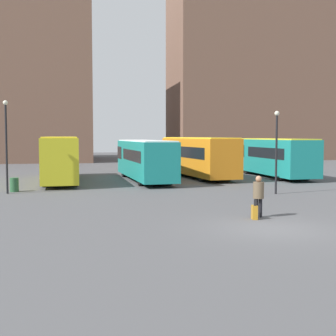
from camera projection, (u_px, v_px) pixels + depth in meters
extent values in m
plane|color=#4C4C4F|center=(272.00, 229.00, 17.04)|extent=(160.00, 160.00, 0.00)
cube|color=brown|center=(249.00, 14.00, 68.68)|extent=(22.53, 13.52, 42.45)
cube|color=gold|center=(60.00, 158.00, 34.57)|extent=(2.93, 11.74, 2.98)
cube|color=black|center=(61.00, 151.00, 39.19)|extent=(2.54, 2.24, 1.13)
cube|color=black|center=(60.00, 153.00, 33.52)|extent=(2.77, 7.55, 0.89)
cube|color=yellow|center=(60.00, 137.00, 34.46)|extent=(2.72, 11.50, 0.08)
cylinder|color=black|center=(61.00, 171.00, 38.17)|extent=(2.35, 1.06, 0.96)
cylinder|color=black|center=(60.00, 179.00, 31.14)|extent=(2.35, 1.06, 0.96)
cube|color=#19847F|center=(145.00, 159.00, 35.19)|extent=(3.30, 11.61, 2.67)
cube|color=black|center=(134.00, 152.00, 39.70)|extent=(2.60, 2.29, 1.02)
cube|color=black|center=(147.00, 155.00, 34.17)|extent=(3.00, 7.50, 0.80)
cube|color=white|center=(145.00, 141.00, 35.09)|extent=(3.09, 11.37, 0.08)
cylinder|color=black|center=(136.00, 170.00, 38.69)|extent=(2.38, 1.26, 1.08)
cylinder|color=black|center=(155.00, 178.00, 31.83)|extent=(2.38, 1.26, 1.08)
cube|color=orange|center=(198.00, 156.00, 38.22)|extent=(4.03, 11.79, 2.89)
cube|color=black|center=(179.00, 150.00, 42.71)|extent=(2.84, 2.44, 1.10)
cube|color=black|center=(202.00, 152.00, 37.21)|extent=(3.52, 7.67, 0.87)
cube|color=yellow|center=(198.00, 138.00, 38.12)|extent=(3.80, 11.54, 0.08)
cylinder|color=black|center=(183.00, 168.00, 41.72)|extent=(2.56, 1.32, 1.01)
cylinder|color=black|center=(215.00, 174.00, 34.89)|extent=(2.56, 1.32, 1.01)
cube|color=#19847F|center=(274.00, 156.00, 38.48)|extent=(2.97, 10.97, 2.79)
cube|color=black|center=(253.00, 151.00, 42.80)|extent=(2.68, 2.09, 1.06)
cube|color=black|center=(280.00, 153.00, 37.50)|extent=(2.85, 7.06, 0.84)
cube|color=yellow|center=(275.00, 139.00, 38.38)|extent=(2.76, 10.74, 0.08)
cylinder|color=black|center=(258.00, 168.00, 41.85)|extent=(2.50, 1.14, 1.05)
cylinder|color=black|center=(293.00, 174.00, 35.26)|extent=(2.50, 1.14, 1.05)
cylinder|color=black|center=(256.00, 208.00, 19.40)|extent=(0.18, 0.18, 0.79)
cylinder|color=black|center=(260.00, 208.00, 19.41)|extent=(0.18, 0.18, 0.79)
cylinder|color=brown|center=(259.00, 190.00, 19.36)|extent=(0.51, 0.51, 0.69)
sphere|color=#9E7051|center=(259.00, 179.00, 19.32)|extent=(0.26, 0.26, 0.26)
cube|color=#B27A1E|center=(254.00, 212.00, 18.96)|extent=(0.26, 0.41, 0.57)
cube|color=black|center=(255.00, 203.00, 18.80)|extent=(0.12, 0.04, 0.26)
cylinder|color=black|center=(276.00, 155.00, 27.08)|extent=(0.12, 0.12, 4.59)
sphere|color=beige|center=(277.00, 113.00, 26.91)|extent=(0.28, 0.28, 0.28)
cylinder|color=black|center=(7.00, 149.00, 27.18)|extent=(0.12, 0.12, 5.21)
sphere|color=beige|center=(5.00, 103.00, 27.00)|extent=(0.28, 0.28, 0.28)
cylinder|color=#285633|center=(14.00, 185.00, 28.26)|extent=(0.52, 0.52, 0.85)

